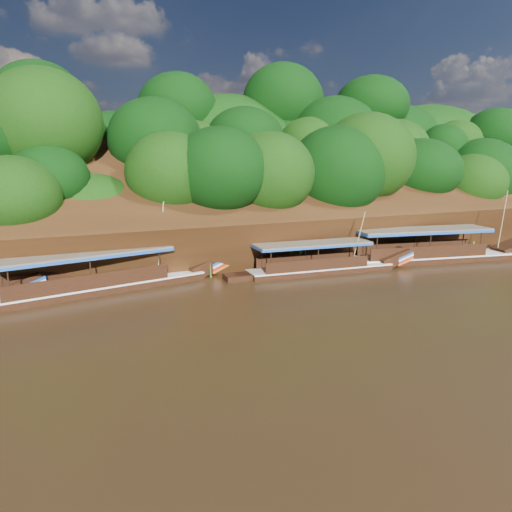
{
  "coord_description": "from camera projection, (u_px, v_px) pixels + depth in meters",
  "views": [
    {
      "loc": [
        -16.98,
        -23.17,
        8.43
      ],
      "look_at": [
        -3.08,
        7.0,
        1.72
      ],
      "focal_mm": 35.0,
      "sensor_mm": 36.0,
      "label": 1
    }
  ],
  "objects": [
    {
      "name": "boat_0",
      "position": [
        440.0,
        253.0,
        40.54
      ],
      "size": [
        16.78,
        5.2,
        6.21
      ],
      "rotation": [
        0.0,
        0.0,
        -0.18
      ],
      "color": "black",
      "rests_on": "ground"
    },
    {
      "name": "riverbank",
      "position": [
        218.0,
        223.0,
        49.11
      ],
      "size": [
        120.0,
        30.06,
        19.4
      ],
      "color": "black",
      "rests_on": "ground"
    },
    {
      "name": "boat_1",
      "position": [
        329.0,
        265.0,
        36.7
      ],
      "size": [
        13.16,
        3.08,
        4.88
      ],
      "rotation": [
        0.0,
        0.0,
        -0.08
      ],
      "color": "black",
      "rests_on": "ground"
    },
    {
      "name": "reeds",
      "position": [
        241.0,
        260.0,
        36.55
      ],
      "size": [
        49.23,
        2.24,
        1.94
      ],
      "color": "#2F711C",
      "rests_on": "ground"
    },
    {
      "name": "boat_2",
      "position": [
        113.0,
        280.0,
        31.94
      ],
      "size": [
        16.48,
        5.3,
        5.87
      ],
      "rotation": [
        0.0,
        0.0,
        0.2
      ],
      "color": "black",
      "rests_on": "ground"
    },
    {
      "name": "ground",
      "position": [
        353.0,
        302.0,
        29.26
      ],
      "size": [
        160.0,
        160.0,
        0.0
      ],
      "primitive_type": "plane",
      "color": "black",
      "rests_on": "ground"
    }
  ]
}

